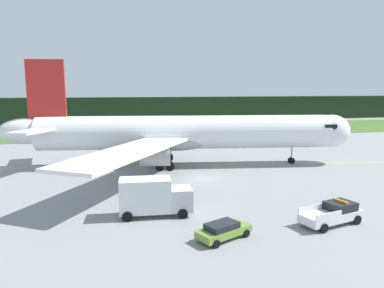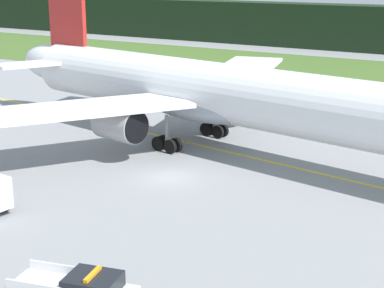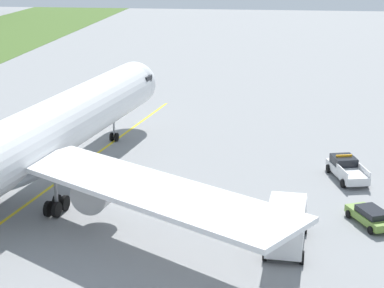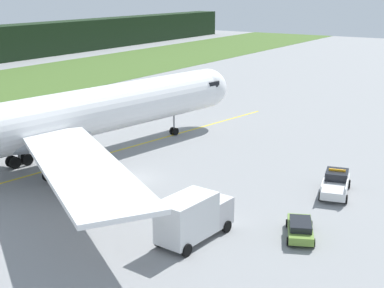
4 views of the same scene
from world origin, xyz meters
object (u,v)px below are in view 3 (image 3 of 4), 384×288
at_px(airliner, 31,142).
at_px(ops_pickup_truck, 346,169).
at_px(staff_car, 371,216).
at_px(catering_truck, 287,223).

xyz_separation_m(airliner, ops_pickup_truck, (7.99, -25.55, -3.86)).
xyz_separation_m(airliner, staff_car, (-1.94, -26.35, -4.07)).
distance_m(airliner, catering_truck, 21.37).
bearing_deg(airliner, staff_car, -94.20).
xyz_separation_m(catering_truck, staff_car, (4.52, -6.19, -1.10)).
height_order(airliner, ops_pickup_truck, airliner).
distance_m(ops_pickup_truck, catering_truck, 15.46).
bearing_deg(ops_pickup_truck, airliner, 107.38).
bearing_deg(catering_truck, airliner, 72.22).
bearing_deg(airliner, catering_truck, -107.78).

